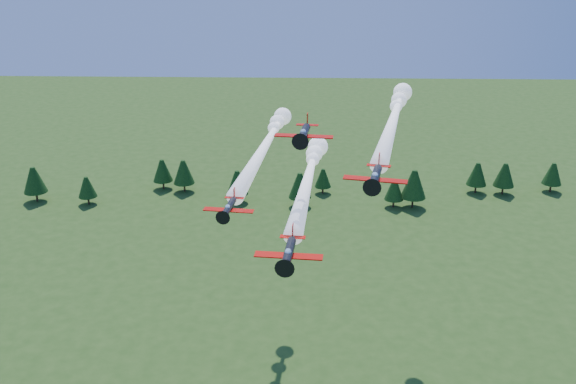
{
  "coord_description": "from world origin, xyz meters",
  "views": [
    {
      "loc": [
        0.78,
        -79.88,
        76.6
      ],
      "look_at": [
        -1.72,
        0.0,
        45.07
      ],
      "focal_mm": 40.0,
      "sensor_mm": 36.0,
      "label": 1
    }
  ],
  "objects_px": {
    "plane_right": "(394,118)",
    "plane_slot": "(304,133)",
    "plane_lead": "(309,176)",
    "plane_left": "(267,143)"
  },
  "relations": [
    {
      "from": "plane_right",
      "to": "plane_left",
      "type": "bearing_deg",
      "value": 179.65
    },
    {
      "from": "plane_lead",
      "to": "plane_left",
      "type": "bearing_deg",
      "value": 121.34
    },
    {
      "from": "plane_left",
      "to": "plane_slot",
      "type": "distance_m",
      "value": 29.6
    },
    {
      "from": "plane_lead",
      "to": "plane_left",
      "type": "distance_m",
      "value": 17.44
    },
    {
      "from": "plane_left",
      "to": "plane_right",
      "type": "distance_m",
      "value": 23.68
    },
    {
      "from": "plane_lead",
      "to": "plane_right",
      "type": "relative_size",
      "value": 0.91
    },
    {
      "from": "plane_right",
      "to": "plane_lead",
      "type": "bearing_deg",
      "value": -131.78
    },
    {
      "from": "plane_lead",
      "to": "plane_slot",
      "type": "xyz_separation_m",
      "value": [
        -0.76,
        -11.42,
        10.49
      ]
    },
    {
      "from": "plane_left",
      "to": "plane_right",
      "type": "xyz_separation_m",
      "value": [
        22.38,
        -4.67,
        6.18
      ]
    },
    {
      "from": "plane_right",
      "to": "plane_slot",
      "type": "height_order",
      "value": "plane_slot"
    }
  ]
}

